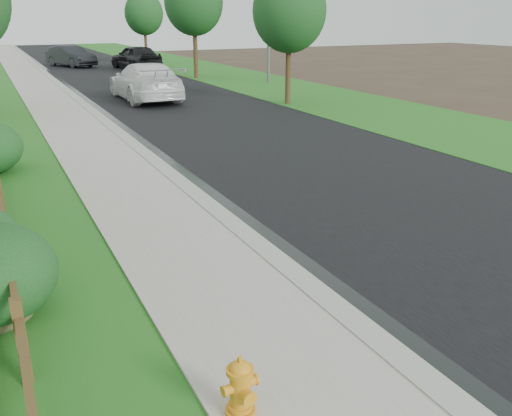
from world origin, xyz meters
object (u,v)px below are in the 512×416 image
ranch_fence (5,228)px  dark_car_mid (136,57)px  fire_hydrant (240,388)px  white_suv (145,81)px

ranch_fence → dark_car_mid: size_ratio=3.22×
fire_hydrant → dark_car_mid: 38.94m
ranch_fence → white_suv: 18.31m
ranch_fence → fire_hydrant: size_ratio=25.05×
ranch_fence → dark_car_mid: bearing=72.0°
fire_hydrant → dark_car_mid: (8.76, 37.93, 0.51)m
ranch_fence → white_suv: (7.04, 16.90, 0.29)m
white_suv → dark_car_mid: bearing=-102.8°
ranch_fence → white_suv: bearing=67.4°
dark_car_mid → white_suv: bearing=65.3°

